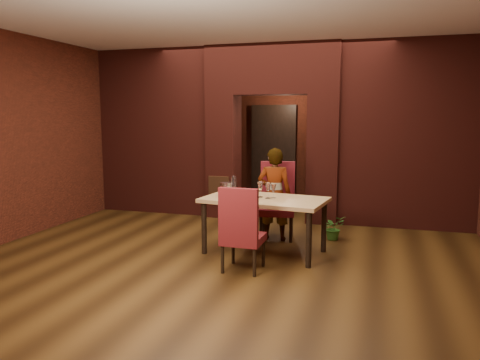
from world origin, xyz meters
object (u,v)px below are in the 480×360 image
at_px(dining_table, 264,225).
at_px(person_seated, 274,194).
at_px(wine_bucket, 226,189).
at_px(chair_far, 277,201).
at_px(water_bottle, 234,186).
at_px(potted_plant, 333,228).
at_px(wine_glass_b, 268,191).
at_px(wine_glass_a, 260,190).
at_px(wine_glass_c, 273,191).
at_px(chair_near, 243,228).

distance_m(dining_table, person_seated, 0.80).
relative_size(person_seated, wine_bucket, 7.29).
height_order(chair_far, water_bottle, chair_far).
bearing_deg(potted_plant, person_seated, -163.94).
relative_size(wine_bucket, potted_plant, 0.52).
relative_size(dining_table, wine_glass_b, 7.68).
bearing_deg(wine_glass_a, wine_bucket, -172.80).
distance_m(dining_table, chair_far, 0.84).
distance_m(chair_far, wine_glass_c, 0.85).
bearing_deg(water_bottle, wine_glass_a, 3.01).
bearing_deg(water_bottle, chair_far, 59.66).
distance_m(wine_glass_a, wine_glass_c, 0.20).
bearing_deg(wine_glass_c, wine_glass_b, -145.23).
height_order(person_seated, wine_glass_c, person_seated).
height_order(wine_glass_b, water_bottle, water_bottle).
height_order(chair_near, wine_glass_a, chair_near).
height_order(dining_table, wine_glass_b, wine_glass_b).
bearing_deg(dining_table, wine_glass_b, -5.89).
relative_size(dining_table, water_bottle, 5.63).
relative_size(chair_far, chair_near, 1.12).
distance_m(chair_near, wine_bucket, 0.99).
bearing_deg(dining_table, chair_far, 97.54).
xyz_separation_m(wine_glass_c, wine_bucket, (-0.68, -0.04, 0.00)).
distance_m(chair_far, wine_bucket, 1.05).
distance_m(water_bottle, potted_plant, 1.80).
bearing_deg(chair_far, wine_glass_a, -104.85).
bearing_deg(chair_far, potted_plant, 1.86).
distance_m(chair_far, wine_glass_a, 0.83).
relative_size(person_seated, water_bottle, 4.83).
xyz_separation_m(chair_near, wine_glass_c, (0.20, 0.83, 0.35)).
distance_m(person_seated, wine_glass_b, 0.77).
xyz_separation_m(person_seated, wine_glass_a, (-0.05, -0.68, 0.18)).
xyz_separation_m(dining_table, chair_far, (-0.00, 0.82, 0.21)).
height_order(dining_table, person_seated, person_seated).
xyz_separation_m(dining_table, wine_bucket, (-0.57, -0.01, 0.49)).
bearing_deg(wine_bucket, wine_glass_b, -0.05).
bearing_deg(person_seated, wine_glass_c, 97.56).
xyz_separation_m(chair_far, potted_plant, (0.87, 0.17, -0.41)).
bearing_deg(wine_bucket, chair_near, -58.09).
xyz_separation_m(chair_far, wine_glass_c, (0.12, -0.79, 0.29)).
bearing_deg(wine_glass_a, chair_near, -90.09).
distance_m(chair_near, wine_glass_a, 0.92).
relative_size(wine_glass_c, wine_bucket, 1.00).
height_order(chair_near, wine_glass_b, chair_near).
xyz_separation_m(dining_table, potted_plant, (0.87, 0.99, -0.20)).
bearing_deg(potted_plant, wine_bucket, -145.12).
height_order(wine_glass_a, wine_bucket, wine_glass_a).
xyz_separation_m(wine_glass_b, potted_plant, (0.82, 1.00, -0.71)).
xyz_separation_m(person_seated, wine_bucket, (-0.54, -0.74, 0.17)).
bearing_deg(chair_near, wine_glass_a, -88.94).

